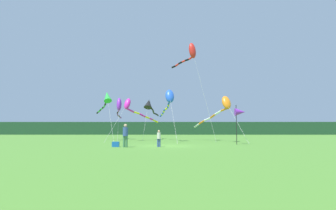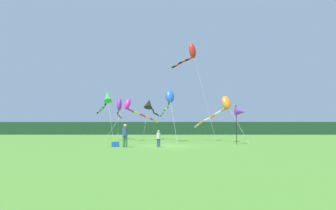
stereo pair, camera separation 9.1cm
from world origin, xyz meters
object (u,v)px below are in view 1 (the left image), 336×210
person_adult (125,134)px  person_child (159,138)px  kite_purple (119,106)px  kite_magenta (133,108)px  kite_blue (169,99)px  banner_flag_pole (240,112)px  kite_black (149,105)px  cooler_box (116,144)px  kite_red (191,52)px  kite_orange (222,106)px  kite_green (107,98)px

person_adult → person_child: (2.48, 0.47, -0.26)m
kite_purple → kite_magenta: bearing=-59.4°
kite_blue → kite_purple: size_ratio=1.44×
banner_flag_pole → kite_black: bearing=129.2°
person_child → kite_black: 14.98m
banner_flag_pole → cooler_box: bearing=-161.0°
kite_purple → kite_red: bearing=-31.9°
cooler_box → kite_purple: kite_purple is taller
kite_orange → kite_green: (-13.29, 3.43, 1.26)m
kite_green → person_adult: bearing=-70.8°
cooler_box → kite_blue: size_ratio=0.06×
cooler_box → kite_purple: (-2.55, 14.85, 4.17)m
kite_orange → person_adult: bearing=-134.7°
person_adult → kite_blue: 11.05m
kite_black → kite_purple: size_ratio=1.05×
person_adult → kite_red: size_ratio=0.16×
cooler_box → kite_black: bearing=84.4°
banner_flag_pole → kite_purple: kite_purple is taller
kite_green → kite_red: bearing=-16.0°
person_child → kite_orange: (6.46, 8.55, 3.08)m
person_child → person_adult: bearing=-169.3°
kite_orange → kite_blue: (-5.75, 0.86, 0.93)m
person_adult → kite_red: kite_red is taller
kite_orange → kite_green: kite_green is taller
kite_red → kite_magenta: (-6.73, 1.73, -6.09)m
kite_black → kite_red: bearing=-46.2°
kite_orange → kite_magenta: bearing=167.1°
kite_black → kite_purple: 3.99m
person_adult → kite_magenta: bearing=95.2°
kite_red → kite_purple: kite_red is taller
kite_purple → kite_green: bearing=-110.2°
person_child → kite_green: kite_green is taller
kite_red → kite_purple: size_ratio=1.66×
person_adult → person_child: size_ratio=1.36×
kite_black → person_adult: bearing=-92.5°
kite_blue → kite_green: size_ratio=1.24×
person_adult → cooler_box: size_ratio=3.27×
kite_orange → kite_black: size_ratio=1.46×
person_child → kite_purple: size_ratio=0.19×
person_adult → kite_purple: bearing=102.4°
kite_orange → person_child: bearing=-127.1°
kite_blue → kite_green: 7.97m
person_adult → kite_orange: size_ratio=0.17×
person_child → kite_blue: size_ratio=0.13×
kite_orange → kite_purple: kite_purple is taller
person_adult → kite_purple: (-3.33, 15.20, 3.41)m
kite_magenta → kite_black: (1.67, 3.55, 0.65)m
person_adult → kite_green: bearing=109.2°
banner_flag_pole → kite_green: kite_green is taller
kite_blue → kite_magenta: bearing=161.4°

